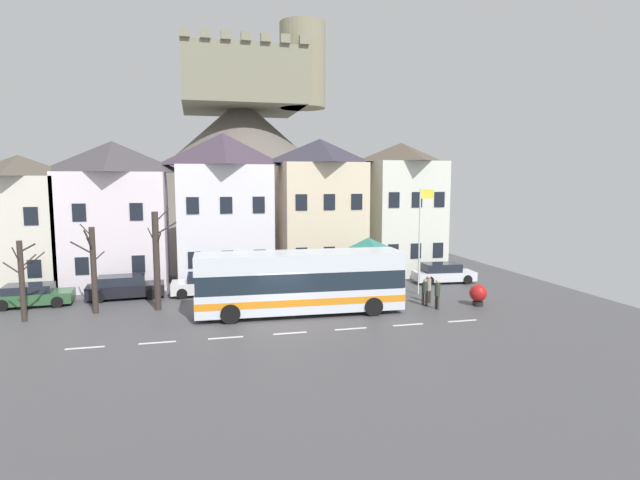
# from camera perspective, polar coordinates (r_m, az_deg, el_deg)

# --- Properties ---
(ground_plane) EXTENTS (40.00, 60.00, 0.07)m
(ground_plane) POSITION_cam_1_polar(r_m,az_deg,el_deg) (26.63, -4.18, -9.07)
(ground_plane) COLOR #4B4A4D
(townhouse_00) EXTENTS (5.07, 5.11, 8.80)m
(townhouse_00) POSITION_cam_1_polar(r_m,az_deg,el_deg) (38.53, -30.25, 1.62)
(townhouse_00) COLOR silver
(townhouse_00) RESTS_ON ground_plane
(townhouse_01) EXTENTS (6.72, 5.48, 9.79)m
(townhouse_01) POSITION_cam_1_polar(r_m,az_deg,el_deg) (37.46, -21.88, 2.69)
(townhouse_01) COLOR white
(townhouse_01) RESTS_ON ground_plane
(townhouse_02) EXTENTS (6.45, 5.61, 10.49)m
(townhouse_02) POSITION_cam_1_polar(r_m,az_deg,el_deg) (37.17, -10.65, 3.57)
(townhouse_02) COLOR white
(townhouse_02) RESTS_ON ground_plane
(townhouse_03) EXTENTS (5.94, 5.57, 10.21)m
(townhouse_03) POSITION_cam_1_polar(r_m,az_deg,el_deg) (38.18, -0.00, 3.55)
(townhouse_03) COLOR beige
(townhouse_03) RESTS_ON ground_plane
(townhouse_04) EXTENTS (5.29, 6.22, 10.05)m
(townhouse_04) POSITION_cam_1_polar(r_m,az_deg,el_deg) (40.53, 8.92, 3.55)
(townhouse_04) COLOR silver
(townhouse_04) RESTS_ON ground_plane
(hilltop_castle) EXTENTS (36.55, 36.55, 23.43)m
(hilltop_castle) POSITION_cam_1_polar(r_m,az_deg,el_deg) (57.62, -8.58, 7.92)
(hilltop_castle) COLOR #645E56
(hilltop_castle) RESTS_ON ground_plane
(transit_bus) EXTENTS (11.19, 3.04, 3.35)m
(transit_bus) POSITION_cam_1_polar(r_m,az_deg,el_deg) (27.65, -2.24, -4.80)
(transit_bus) COLOR silver
(transit_bus) RESTS_ON ground_plane
(bus_shelter) EXTENTS (3.60, 3.60, 3.56)m
(bus_shelter) POSITION_cam_1_polar(r_m,az_deg,el_deg) (32.81, 5.41, -0.76)
(bus_shelter) COLOR #473D33
(bus_shelter) RESTS_ON ground_plane
(parked_car_00) EXTENTS (4.60, 2.10, 1.40)m
(parked_car_00) POSITION_cam_1_polar(r_m,az_deg,el_deg) (33.57, -20.93, -4.94)
(parked_car_00) COLOR black
(parked_car_00) RESTS_ON ground_plane
(parked_car_01) EXTENTS (4.35, 2.08, 1.38)m
(parked_car_01) POSITION_cam_1_polar(r_m,az_deg,el_deg) (37.15, 13.55, -3.61)
(parked_car_01) COLOR silver
(parked_car_01) RESTS_ON ground_plane
(parked_car_02) EXTENTS (4.61, 2.41, 1.31)m
(parked_car_02) POSITION_cam_1_polar(r_m,az_deg,el_deg) (34.71, 3.98, -4.19)
(parked_car_02) COLOR #2A5538
(parked_car_02) RESTS_ON ground_plane
(parked_car_03) EXTENTS (4.03, 2.03, 1.38)m
(parked_car_03) POSITION_cam_1_polar(r_m,az_deg,el_deg) (33.13, -12.70, -4.82)
(parked_car_03) COLOR white
(parked_car_03) RESTS_ON ground_plane
(parked_car_04) EXTENTS (4.28, 2.16, 1.25)m
(parked_car_04) POSITION_cam_1_polar(r_m,az_deg,el_deg) (33.87, -29.40, -5.37)
(parked_car_04) COLOR #305B35
(parked_car_04) RESTS_ON ground_plane
(pedestrian_00) EXTENTS (0.34, 0.34, 1.59)m
(pedestrian_00) POSITION_cam_1_polar(r_m,az_deg,el_deg) (31.00, 7.54, -5.08)
(pedestrian_00) COLOR black
(pedestrian_00) RESTS_ON ground_plane
(pedestrian_01) EXTENTS (0.30, 0.30, 1.62)m
(pedestrian_01) POSITION_cam_1_polar(r_m,az_deg,el_deg) (30.95, 12.00, -5.21)
(pedestrian_01) COLOR #38332D
(pedestrian_01) RESTS_ON ground_plane
(pedestrian_02) EXTENTS (0.35, 0.35, 1.54)m
(pedestrian_02) POSITION_cam_1_polar(r_m,az_deg,el_deg) (30.16, 11.60, -5.53)
(pedestrian_02) COLOR #38332D
(pedestrian_02) RESTS_ON ground_plane
(pedestrian_03) EXTENTS (0.30, 0.31, 1.70)m
(pedestrian_03) POSITION_cam_1_polar(r_m,az_deg,el_deg) (29.43, 12.94, -5.63)
(pedestrian_03) COLOR #38332D
(pedestrian_03) RESTS_ON ground_plane
(public_bench) EXTENTS (1.56, 0.48, 0.87)m
(public_bench) POSITION_cam_1_polar(r_m,az_deg,el_deg) (34.55, 2.92, -4.54)
(public_bench) COLOR brown
(public_bench) RESTS_ON ground_plane
(flagpole) EXTENTS (0.95, 0.10, 6.69)m
(flagpole) POSITION_cam_1_polar(r_m,az_deg,el_deg) (32.61, 11.16, 0.76)
(flagpole) COLOR silver
(flagpole) RESTS_ON ground_plane
(harbour_buoy) EXTENTS (0.99, 0.99, 1.24)m
(harbour_buoy) POSITION_cam_1_polar(r_m,az_deg,el_deg) (30.92, 17.20, -5.75)
(harbour_buoy) COLOR black
(harbour_buoy) RESTS_ON ground_plane
(bare_tree_00) EXTENTS (1.96, 0.98, 4.17)m
(bare_tree_00) POSITION_cam_1_polar(r_m,az_deg,el_deg) (30.09, -30.26, -3.83)
(bare_tree_00) COLOR #382D28
(bare_tree_00) RESTS_ON ground_plane
(bare_tree_01) EXTENTS (1.61, 0.96, 5.63)m
(bare_tree_01) POSITION_cam_1_polar(r_m,az_deg,el_deg) (29.67, -17.74, -2.14)
(bare_tree_01) COLOR #382D28
(bare_tree_01) RESTS_ON ground_plane
(bare_tree_02) EXTENTS (1.63, 1.71, 4.82)m
(bare_tree_02) POSITION_cam_1_polar(r_m,az_deg,el_deg) (30.17, -23.94, -2.86)
(bare_tree_02) COLOR #382D28
(bare_tree_02) RESTS_ON ground_plane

